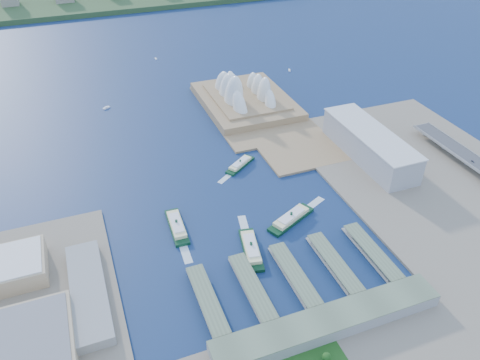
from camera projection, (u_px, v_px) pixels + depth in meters
name	position (u px, v px, depth m)	size (l,w,h in m)	color
ground	(250.00, 233.00, 486.30)	(3000.00, 3000.00, 0.00)	#0E2245
east_land	(468.00, 208.00, 516.98)	(240.00, 500.00, 3.00)	gray
peninsula	(252.00, 109.00, 715.51)	(135.00, 220.00, 3.00)	#967852
opera_house	(246.00, 86.00, 712.54)	(134.00, 180.00, 58.00)	white
toaster_building	(369.00, 145.00, 592.38)	(45.00, 155.00, 35.00)	#95959B
ferry_wharves	(294.00, 276.00, 430.34)	(184.00, 90.00, 9.30)	#5A684F
terminal_building	(328.00, 323.00, 382.25)	(200.00, 28.00, 12.00)	gray
ferry_a	(177.00, 224.00, 488.79)	(14.96, 58.77, 11.11)	#0C331B
ferry_b	(240.00, 163.00, 586.61)	(12.34, 48.47, 9.17)	#0C331B
ferry_c	(251.00, 247.00, 460.44)	(15.38, 60.41, 11.42)	#0C331B
ferry_d	(291.00, 217.00, 498.38)	(15.57, 61.15, 11.56)	#0C331B
boat_b	(106.00, 108.00, 720.93)	(3.89, 11.11, 3.00)	white
boat_c	(289.00, 70.00, 845.49)	(3.16, 10.84, 2.44)	white
boat_e	(156.00, 59.00, 892.78)	(3.01, 9.45, 2.32)	white
car_c	(473.00, 161.00, 569.80)	(1.92, 4.73, 1.37)	slate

